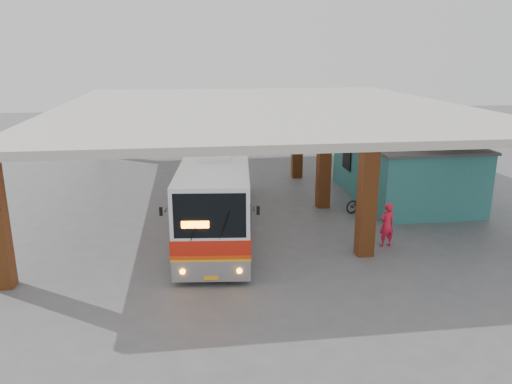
{
  "coord_description": "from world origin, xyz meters",
  "views": [
    {
      "loc": [
        -3.38,
        -19.79,
        7.45
      ],
      "look_at": [
        -0.7,
        0.0,
        1.74
      ],
      "focal_mm": 35.0,
      "sensor_mm": 36.0,
      "label": 1
    }
  ],
  "objects_px": {
    "coach_bus": "(218,186)",
    "red_chair": "(326,174)",
    "pedestrian": "(387,225)",
    "motorcycle": "(363,202)"
  },
  "relations": [
    {
      "from": "pedestrian",
      "to": "motorcycle",
      "type": "bearing_deg",
      "value": -110.75
    },
    {
      "from": "coach_bus",
      "to": "pedestrian",
      "type": "bearing_deg",
      "value": -21.99
    },
    {
      "from": "coach_bus",
      "to": "motorcycle",
      "type": "distance_m",
      "value": 7.1
    },
    {
      "from": "coach_bus",
      "to": "pedestrian",
      "type": "distance_m",
      "value": 7.24
    },
    {
      "from": "coach_bus",
      "to": "red_chair",
      "type": "bearing_deg",
      "value": 51.87
    },
    {
      "from": "coach_bus",
      "to": "motorcycle",
      "type": "bearing_deg",
      "value": 13.48
    },
    {
      "from": "coach_bus",
      "to": "red_chair",
      "type": "xyz_separation_m",
      "value": [
        6.78,
        7.03,
        -1.39
      ]
    },
    {
      "from": "coach_bus",
      "to": "red_chair",
      "type": "height_order",
      "value": "coach_bus"
    },
    {
      "from": "motorcycle",
      "to": "pedestrian",
      "type": "bearing_deg",
      "value": 155.54
    },
    {
      "from": "motorcycle",
      "to": "pedestrian",
      "type": "distance_m",
      "value": 4.34
    }
  ]
}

